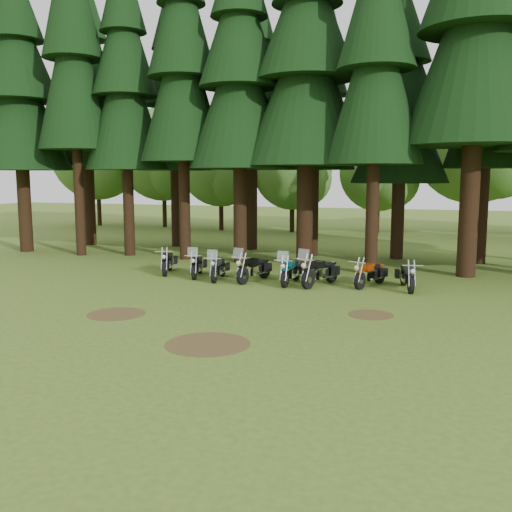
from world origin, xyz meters
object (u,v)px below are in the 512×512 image
at_px(motorcycle_5, 320,272).
at_px(motorcycle_4, 291,272).
at_px(motorcycle_7, 407,277).
at_px(motorcycle_0, 168,263).
at_px(motorcycle_1, 197,266).
at_px(motorcycle_3, 254,269).
at_px(motorcycle_6, 370,275).
at_px(motorcycle_2, 218,269).

bearing_deg(motorcycle_5, motorcycle_4, -158.40).
bearing_deg(motorcycle_7, motorcycle_4, 170.79).
height_order(motorcycle_0, motorcycle_1, motorcycle_1).
xyz_separation_m(motorcycle_0, motorcycle_4, (5.83, -0.68, 0.01)).
distance_m(motorcycle_0, motorcycle_4, 5.87).
xyz_separation_m(motorcycle_3, motorcycle_6, (4.64, 0.47, -0.03)).
distance_m(motorcycle_4, motorcycle_5, 1.18).
distance_m(motorcycle_2, motorcycle_7, 7.55).
bearing_deg(motorcycle_0, motorcycle_2, -35.03).
relative_size(motorcycle_0, motorcycle_7, 0.99).
relative_size(motorcycle_1, motorcycle_5, 0.90).
distance_m(motorcycle_3, motorcycle_7, 6.05).
xyz_separation_m(motorcycle_2, motorcycle_3, (1.50, 0.15, 0.03)).
bearing_deg(motorcycle_4, motorcycle_0, 174.00).
bearing_deg(motorcycle_1, motorcycle_5, -18.90).
bearing_deg(motorcycle_4, motorcycle_3, 177.99).
distance_m(motorcycle_0, motorcycle_3, 4.29).
bearing_deg(motorcycle_3, motorcycle_2, -160.79).
height_order(motorcycle_0, motorcycle_6, motorcycle_0).
xyz_separation_m(motorcycle_4, motorcycle_7, (4.46, 0.40, -0.02)).
height_order(motorcycle_1, motorcycle_4, motorcycle_4).
distance_m(motorcycle_2, motorcycle_4, 3.08).
bearing_deg(motorcycle_3, motorcycle_1, -171.82).
bearing_deg(motorcycle_1, motorcycle_3, -21.38).
xyz_separation_m(motorcycle_0, motorcycle_5, (7.01, -0.63, 0.05)).
relative_size(motorcycle_1, motorcycle_6, 1.02).
bearing_deg(motorcycle_4, motorcycle_1, 176.20).
xyz_separation_m(motorcycle_1, motorcycle_3, (2.65, -0.25, 0.03)).
relative_size(motorcycle_2, motorcycle_3, 0.94).
bearing_deg(motorcycle_7, motorcycle_0, 164.15).
bearing_deg(motorcycle_5, motorcycle_6, 34.37).
height_order(motorcycle_1, motorcycle_2, motorcycle_1).
bearing_deg(motorcycle_7, motorcycle_5, 171.84).
relative_size(motorcycle_4, motorcycle_7, 1.04).
distance_m(motorcycle_2, motorcycle_3, 1.50).
bearing_deg(motorcycle_0, motorcycle_4, -26.41).
bearing_deg(motorcycle_3, motorcycle_6, 19.47).
height_order(motorcycle_2, motorcycle_4, motorcycle_4).
xyz_separation_m(motorcycle_1, motorcycle_4, (4.24, -0.33, 0.02)).
height_order(motorcycle_2, motorcycle_6, motorcycle_2).
bearing_deg(motorcycle_2, motorcycle_5, -8.35).
bearing_deg(motorcycle_7, motorcycle_3, 168.78).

